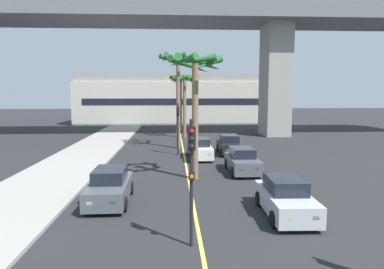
# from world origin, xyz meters

# --- Properties ---
(sidewalk_left) EXTENTS (4.80, 80.00, 0.15)m
(sidewalk_left) POSITION_xyz_m (-8.00, 16.00, 0.07)
(sidewalk_left) COLOR #9E9991
(sidewalk_left) RESTS_ON ground
(lane_stripe_center) EXTENTS (0.14, 56.00, 0.01)m
(lane_stripe_center) POSITION_xyz_m (0.00, 24.00, 0.00)
(lane_stripe_center) COLOR #DBCC4C
(lane_stripe_center) RESTS_ON ground
(bridge_overpass) EXTENTS (71.29, 8.00, 17.15)m
(bridge_overpass) POSITION_xyz_m (1.08, 38.34, 13.57)
(bridge_overpass) COLOR slate
(bridge_overpass) RESTS_ON ground
(pier_building_backdrop) EXTENTS (32.51, 8.04, 7.90)m
(pier_building_backdrop) POSITION_xyz_m (0.00, 54.96, 3.89)
(pier_building_backdrop) COLOR beige
(pier_building_backdrop) RESTS_ON ground
(car_queue_front) EXTENTS (1.85, 4.11, 1.56)m
(car_queue_front) POSITION_xyz_m (3.50, 19.22, 0.72)
(car_queue_front) COLOR #4C5156
(car_queue_front) RESTS_ON ground
(car_queue_second) EXTENTS (1.93, 4.15, 1.56)m
(car_queue_second) POSITION_xyz_m (3.71, 11.42, 0.72)
(car_queue_second) COLOR #B7BABF
(car_queue_second) RESTS_ON ground
(car_queue_third) EXTENTS (1.84, 4.10, 1.56)m
(car_queue_third) POSITION_xyz_m (1.19, 24.06, 0.72)
(car_queue_third) COLOR white
(car_queue_third) RESTS_ON ground
(car_queue_fourth) EXTENTS (1.87, 4.12, 1.56)m
(car_queue_fourth) POSITION_xyz_m (-3.82, 13.53, 0.72)
(car_queue_fourth) COLOR #4C5156
(car_queue_fourth) RESTS_ON ground
(car_queue_fifth) EXTENTS (1.89, 4.13, 1.56)m
(car_queue_fifth) POSITION_xyz_m (3.79, 26.01, 0.72)
(car_queue_fifth) COLOR black
(car_queue_fifth) RESTS_ON ground
(traffic_light_median_near) EXTENTS (0.24, 0.37, 4.20)m
(traffic_light_median_near) POSITION_xyz_m (-0.31, 8.67, 2.71)
(traffic_light_median_near) COLOR black
(traffic_light_median_near) RESTS_ON ground
(traffic_light_median_far) EXTENTS (0.24, 0.37, 4.20)m
(traffic_light_median_far) POSITION_xyz_m (-0.48, 25.66, 2.71)
(traffic_light_median_far) COLOR black
(traffic_light_median_far) RESTS_ON ground
(palm_tree_near_median) EXTENTS (2.87, 2.87, 7.07)m
(palm_tree_near_median) POSITION_xyz_m (0.45, 36.45, 5.84)
(palm_tree_near_median) COLOR brown
(palm_tree_near_median) RESTS_ON ground
(palm_tree_mid_median) EXTENTS (3.50, 3.59, 8.60)m
(palm_tree_mid_median) POSITION_xyz_m (-0.40, 29.03, 7.04)
(palm_tree_mid_median) COLOR brown
(palm_tree_mid_median) RESTS_ON ground
(palm_tree_far_median) EXTENTS (3.22, 3.20, 7.24)m
(palm_tree_far_median) POSITION_xyz_m (0.38, 17.63, 6.00)
(palm_tree_far_median) COLOR brown
(palm_tree_far_median) RESTS_ON ground
(palm_tree_farthest_median) EXTENTS (2.88, 2.91, 7.30)m
(palm_tree_farthest_median) POSITION_xyz_m (0.11, 41.72, 6.14)
(palm_tree_farthest_median) COLOR brown
(palm_tree_farthest_median) RESTS_ON ground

